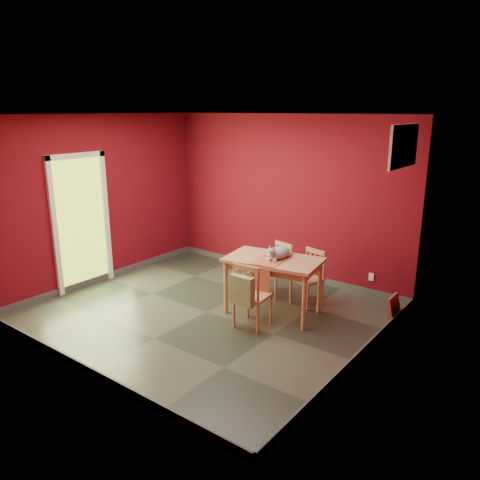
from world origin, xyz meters
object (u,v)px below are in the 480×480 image
Objects in this scene: chair_near at (251,294)px; picture_frame at (394,308)px; chair_far_left at (278,269)px; chair_far_right at (309,277)px; dining_table at (273,265)px; cat at (279,250)px; tote_bag at (242,291)px.

chair_near is 2.60× the size of picture_frame.
chair_far_right is at bearing -2.57° from chair_far_left.
dining_table is at bearing -63.08° from chair_far_left.
dining_table is 0.23m from cat.
dining_table is at bearing -151.28° from picture_frame.
chair_far_right is at bearing 67.58° from dining_table.
tote_bag is at bearing -75.93° from chair_far_left.
chair_near is at bearing -136.97° from picture_frame.
tote_bag reaches higher than chair_far_left.
picture_frame is at bearing 9.58° from chair_far_right.
tote_bag reaches higher than picture_frame.
picture_frame is (1.41, 1.54, -0.41)m from tote_bag.
cat reaches higher than chair_far_left.
chair_far_left reaches higher than dining_table.
dining_table is at bearing 92.38° from tote_bag.
dining_table is 0.70m from chair_far_right.
tote_bag is 2.13m from picture_frame.
tote_bag is 0.88m from cat.
dining_table is 0.76m from tote_bag.
chair_near is at bearing 93.45° from tote_bag.
picture_frame is (1.20, 0.20, -0.24)m from chair_far_right.
chair_near is (0.02, -0.54, -0.24)m from dining_table.
chair_near is 1.96× the size of tote_bag.
tote_bag reaches higher than chair_far_right.
chair_near is at bearing -98.14° from cat.
chair_near reaches higher than picture_frame.
tote_bag reaches higher than dining_table.
tote_bag is (0.03, -0.75, -0.12)m from dining_table.
chair_far_left is at bearing 116.92° from dining_table.
chair_far_right reaches higher than chair_far_left.
chair_far_left is at bearing -174.22° from picture_frame.
chair_near is 1.97m from picture_frame.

